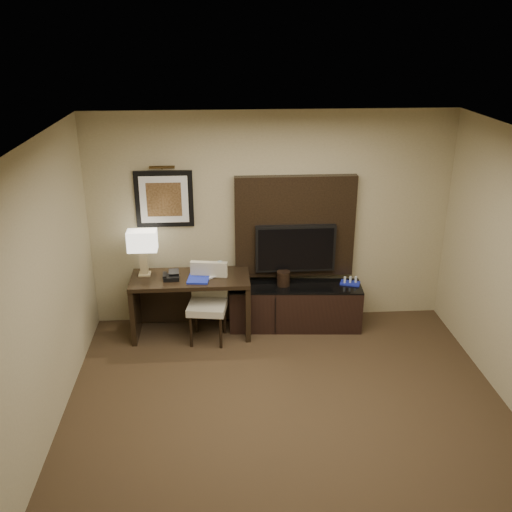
{
  "coord_description": "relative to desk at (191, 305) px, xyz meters",
  "views": [
    {
      "loc": [
        -0.64,
        -4.23,
        3.61
      ],
      "look_at": [
        -0.23,
        1.8,
        1.15
      ],
      "focal_mm": 40.0,
      "sensor_mm": 36.0,
      "label": 1
    }
  ],
  "objects": [
    {
      "name": "wall_back",
      "position": [
        1.01,
        0.39,
        0.96
      ],
      "size": [
        4.5,
        0.01,
        2.7
      ],
      "primitive_type": "cube",
      "color": "tan",
      "rests_on": "floor"
    },
    {
      "name": "desk_chair",
      "position": [
        0.2,
        -0.18,
        0.08
      ],
      "size": [
        0.52,
        0.58,
        0.94
      ],
      "primitive_type": null,
      "rotation": [
        0.0,
        0.0,
        -0.15
      ],
      "color": "beige",
      "rests_on": "floor"
    },
    {
      "name": "minibar_tray",
      "position": [
        2.0,
        0.1,
        0.23
      ],
      "size": [
        0.28,
        0.22,
        0.09
      ],
      "primitive_type": null,
      "rotation": [
        0.0,
        0.0,
        -0.34
      ],
      "color": "#18229C",
      "rests_on": "credenza"
    },
    {
      "name": "credenza",
      "position": [
        1.31,
        0.09,
        -0.1
      ],
      "size": [
        1.68,
        0.57,
        0.57
      ],
      "primitive_type": "cube",
      "rotation": [
        0.0,
        0.0,
        -0.07
      ],
      "color": "black",
      "rests_on": "floor"
    },
    {
      "name": "water_bottle",
      "position": [
        0.37,
        0.01,
        0.48
      ],
      "size": [
        0.07,
        0.07,
        0.19
      ],
      "primitive_type": "cylinder",
      "rotation": [
        0.0,
        0.0,
        0.2
      ],
      "color": "#A9BCC0",
      "rests_on": "desk"
    },
    {
      "name": "desk_phone",
      "position": [
        -0.22,
        -0.05,
        0.43
      ],
      "size": [
        0.19,
        0.18,
        0.09
      ],
      "primitive_type": null,
      "rotation": [
        0.0,
        0.0,
        0.06
      ],
      "color": "black",
      "rests_on": "desk"
    },
    {
      "name": "ice_bucket",
      "position": [
        1.15,
        0.12,
        0.28
      ],
      "size": [
        0.21,
        0.21,
        0.19
      ],
      "primitive_type": "cylinder",
      "rotation": [
        0.0,
        0.0,
        0.35
      ],
      "color": "black",
      "rests_on": "credenza"
    },
    {
      "name": "tv_wall_panel",
      "position": [
        1.31,
        0.33,
        0.88
      ],
      "size": [
        1.5,
        0.12,
        1.3
      ],
      "primitive_type": "cube",
      "color": "black",
      "rests_on": "wall_back"
    },
    {
      "name": "tv",
      "position": [
        1.31,
        0.23,
        0.63
      ],
      "size": [
        1.0,
        0.08,
        0.6
      ],
      "primitive_type": "cube",
      "color": "black",
      "rests_on": "tv_wall_panel"
    },
    {
      "name": "table_lamp",
      "position": [
        -0.56,
        0.11,
        0.65
      ],
      "size": [
        0.36,
        0.26,
        0.52
      ],
      "primitive_type": null,
      "rotation": [
        0.0,
        0.0,
        0.25
      ],
      "color": "tan",
      "rests_on": "desk"
    },
    {
      "name": "floor",
      "position": [
        1.01,
        -2.11,
        -0.39
      ],
      "size": [
        4.5,
        5.0,
        0.01
      ],
      "primitive_type": "cube",
      "color": "#352617",
      "rests_on": "ground"
    },
    {
      "name": "picture_light",
      "position": [
        -0.29,
        0.33,
        1.66
      ],
      "size": [
        0.04,
        0.04,
        0.3
      ],
      "primitive_type": "cylinder",
      "color": "#402E14",
      "rests_on": "wall_back"
    },
    {
      "name": "book",
      "position": [
        0.16,
        -0.0,
        0.49
      ],
      "size": [
        0.15,
        0.09,
        0.22
      ],
      "primitive_type": "imported",
      "rotation": [
        0.0,
        0.0,
        0.5
      ],
      "color": "#C4B59A",
      "rests_on": "desk"
    },
    {
      "name": "ceiling",
      "position": [
        1.01,
        -2.11,
        2.31
      ],
      "size": [
        4.5,
        5.0,
        0.01
      ],
      "primitive_type": "cube",
      "color": "silver",
      "rests_on": "wall_back"
    },
    {
      "name": "blue_folder",
      "position": [
        0.11,
        -0.06,
        0.4
      ],
      "size": [
        0.29,
        0.36,
        0.02
      ],
      "primitive_type": "cube",
      "rotation": [
        0.0,
        0.0,
        -0.12
      ],
      "color": "#1A2AAA",
      "rests_on": "desk"
    },
    {
      "name": "artwork",
      "position": [
        -0.29,
        0.37,
        1.26
      ],
      "size": [
        0.7,
        0.04,
        0.7
      ],
      "primitive_type": "cube",
      "color": "black",
      "rests_on": "wall_back"
    },
    {
      "name": "wall_left",
      "position": [
        -1.24,
        -2.11,
        0.96
      ],
      "size": [
        0.01,
        5.0,
        2.7
      ],
      "primitive_type": "cube",
      "color": "tan",
      "rests_on": "floor"
    },
    {
      "name": "desk",
      "position": [
        0.0,
        0.0,
        0.0
      ],
      "size": [
        1.44,
        0.62,
        0.77
      ],
      "primitive_type": "cube",
      "rotation": [
        0.0,
        0.0,
        0.0
      ],
      "color": "black",
      "rests_on": "floor"
    }
  ]
}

